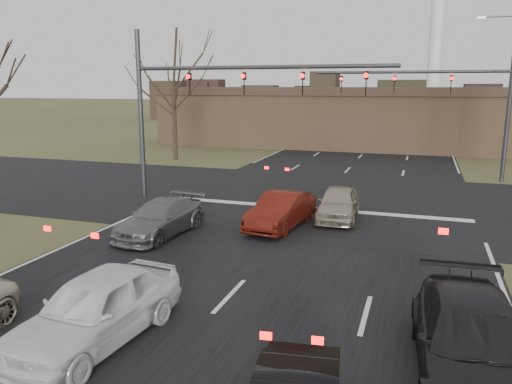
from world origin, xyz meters
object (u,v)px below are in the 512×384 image
at_px(car_grey_ahead, 160,218).
at_px(car_red_ahead, 281,210).
at_px(car_charcoal_sedan, 474,343).
at_px(building, 394,117).
at_px(mast_arm_near, 202,93).
at_px(car_silver_ahead, 338,203).
at_px(car_white_sedan, 96,308).
at_px(streetlight_right_far, 507,83).
at_px(mast_arm_far, 456,93).

height_order(car_grey_ahead, car_red_ahead, car_red_ahead).
bearing_deg(car_charcoal_sedan, building, 92.19).
xyz_separation_m(mast_arm_near, car_grey_ahead, (0.77, -5.61, -4.44)).
bearing_deg(car_red_ahead, mast_arm_near, 153.24).
bearing_deg(building, car_silver_ahead, -91.34).
bearing_deg(car_silver_ahead, car_grey_ahead, -146.58).
xyz_separation_m(mast_arm_near, car_white_sedan, (3.39, -13.07, -4.31)).
xyz_separation_m(mast_arm_near, car_red_ahead, (4.73, -3.25, -4.39)).
distance_m(streetlight_right_far, car_white_sedan, 29.68).
xyz_separation_m(mast_arm_far, car_white_sedan, (-8.02, -23.07, -4.25)).
relative_size(building, car_charcoal_sedan, 8.22).
bearing_deg(car_grey_ahead, streetlight_right_far, 59.69).
height_order(mast_arm_far, car_silver_ahead, mast_arm_far).
bearing_deg(car_grey_ahead, mast_arm_far, 60.51).
height_order(mast_arm_far, streetlight_right_far, streetlight_right_far).
bearing_deg(car_charcoal_sedan, mast_arm_far, 85.20).
relative_size(building, streetlight_right_far, 4.24).
height_order(car_charcoal_sedan, car_silver_ahead, car_charcoal_sedan).
xyz_separation_m(mast_arm_far, car_grey_ahead, (-10.64, -15.61, -4.38)).
relative_size(mast_arm_near, car_white_sedan, 2.70).
height_order(mast_arm_far, car_red_ahead, mast_arm_far).
distance_m(building, mast_arm_near, 26.14).
height_order(mast_arm_far, car_grey_ahead, mast_arm_far).
bearing_deg(building, mast_arm_far, -74.42).
bearing_deg(mast_arm_far, streetlight_right_far, 51.89).
bearing_deg(streetlight_right_far, mast_arm_near, -136.11).
relative_size(car_charcoal_sedan, car_silver_ahead, 1.32).
height_order(building, car_red_ahead, building).
distance_m(mast_arm_far, car_silver_ahead, 13.00).
xyz_separation_m(car_white_sedan, car_grey_ahead, (-2.62, 7.46, -0.13)).
bearing_deg(car_grey_ahead, car_charcoal_sedan, -27.77).
relative_size(streetlight_right_far, car_grey_ahead, 2.29).
height_order(mast_arm_near, car_white_sedan, mast_arm_near).
relative_size(car_grey_ahead, car_silver_ahead, 1.12).
distance_m(mast_arm_near, car_charcoal_sedan, 16.84).
height_order(car_grey_ahead, car_silver_ahead, car_silver_ahead).
xyz_separation_m(mast_arm_far, car_red_ahead, (-6.68, -13.25, -4.34)).
height_order(car_white_sedan, car_grey_ahead, car_white_sedan).
relative_size(car_charcoal_sedan, car_grey_ahead, 1.18).
distance_m(car_charcoal_sedan, car_grey_ahead, 12.02).
xyz_separation_m(mast_arm_near, streetlight_right_far, (14.55, 14.00, 0.51)).
distance_m(mast_arm_near, streetlight_right_far, 20.20).
height_order(streetlight_right_far, car_red_ahead, streetlight_right_far).
bearing_deg(streetlight_right_far, car_red_ahead, -119.65).
height_order(building, car_white_sedan, building).
bearing_deg(car_white_sedan, streetlight_right_far, 72.66).
relative_size(mast_arm_far, car_charcoal_sedan, 2.15).
bearing_deg(car_red_ahead, car_charcoal_sedan, -47.27).
bearing_deg(mast_arm_far, building, 105.58).
height_order(car_white_sedan, car_charcoal_sedan, car_white_sedan).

